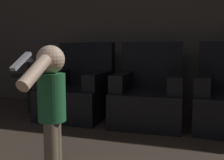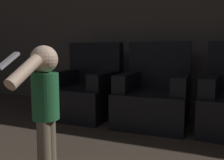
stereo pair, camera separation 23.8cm
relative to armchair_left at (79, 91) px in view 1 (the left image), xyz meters
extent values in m
cube|color=#51493F|center=(0.49, 0.79, 0.98)|extent=(8.40, 0.05, 2.60)
cube|color=black|center=(0.00, -0.07, -0.13)|extent=(0.80, 0.91, 0.40)
cube|color=black|center=(0.00, 0.30, 0.37)|extent=(0.79, 0.16, 0.59)
cube|color=black|center=(-0.32, -0.07, 0.17)|extent=(0.16, 0.74, 0.20)
cube|color=black|center=(0.32, -0.07, 0.17)|extent=(0.16, 0.74, 0.20)
cube|color=black|center=(0.94, -0.07, -0.13)|extent=(0.83, 0.93, 0.40)
cube|color=black|center=(0.93, 0.30, 0.37)|extent=(0.80, 0.19, 0.59)
cube|color=black|center=(0.63, -0.08, 0.17)|extent=(0.19, 0.75, 0.20)
cube|color=black|center=(1.26, -0.06, 0.17)|extent=(0.19, 0.75, 0.20)
cube|color=black|center=(1.57, -0.04, 0.17)|extent=(0.22, 0.75, 0.20)
cylinder|color=brown|center=(0.49, -1.53, -0.14)|extent=(0.10, 0.10, 0.36)
cylinder|color=brown|center=(0.46, -1.42, -0.14)|extent=(0.10, 0.10, 0.36)
cylinder|color=#236638|center=(0.47, -1.47, 0.21)|extent=(0.20, 0.20, 0.34)
sphere|color=beige|center=(0.47, -1.47, 0.48)|extent=(0.20, 0.20, 0.20)
cylinder|color=beige|center=(0.44, -1.35, 0.20)|extent=(0.08, 0.08, 0.29)
cylinder|color=beige|center=(0.51, -1.72, 0.42)|extent=(0.08, 0.29, 0.22)
cube|color=#99999E|center=(0.51, -1.84, 0.49)|extent=(0.04, 0.16, 0.10)
cylinder|color=black|center=(-0.73, -0.07, -0.07)|extent=(0.06, 0.06, 0.51)
cylinder|color=black|center=(-0.73, -0.07, 0.20)|extent=(0.48, 0.48, 0.02)
cylinder|color=#262626|center=(-0.73, -0.07, 0.30)|extent=(0.04, 0.04, 0.18)
cone|color=#B2ADA3|center=(-0.73, -0.07, 0.46)|extent=(0.18, 0.18, 0.14)
camera|label=1|loc=(1.41, -3.03, 0.55)|focal=40.00mm
camera|label=2|loc=(1.63, -2.95, 0.55)|focal=40.00mm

